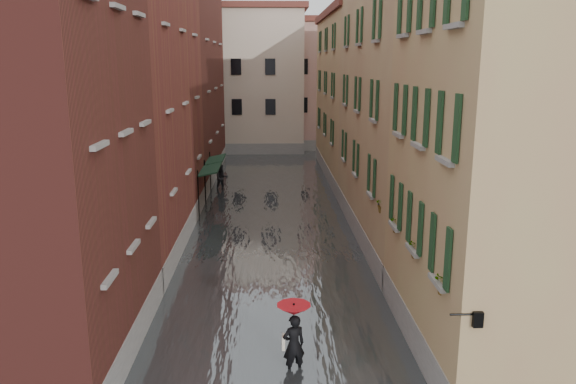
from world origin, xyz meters
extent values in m
plane|color=#565759|center=(0.00, 0.00, 0.00)|extent=(120.00, 120.00, 0.00)
cube|color=#4F5558|center=(0.00, 13.00, 0.10)|extent=(10.00, 60.00, 0.20)
cube|color=maroon|center=(-7.00, -2.00, 6.50)|extent=(6.00, 8.00, 13.00)
cube|color=brown|center=(-7.00, 9.00, 6.25)|extent=(6.00, 14.00, 12.50)
cube|color=maroon|center=(-7.00, 24.00, 7.00)|extent=(6.00, 16.00, 14.00)
cube|color=#AC7C58|center=(7.00, -2.00, 5.75)|extent=(6.00, 8.00, 11.50)
cube|color=tan|center=(7.00, 9.00, 6.50)|extent=(6.00, 14.00, 13.00)
cube|color=#AC7C58|center=(7.00, 24.00, 5.75)|extent=(6.00, 16.00, 11.50)
cube|color=beige|center=(-3.00, 38.00, 6.50)|extent=(12.00, 9.00, 13.00)
cube|color=tan|center=(6.00, 40.00, 6.00)|extent=(10.00, 9.00, 12.00)
cube|color=#15311F|center=(-3.45, 13.93, 2.55)|extent=(1.09, 3.13, 0.31)
cylinder|color=black|center=(-3.95, 12.37, 1.40)|extent=(0.06, 0.06, 2.80)
cylinder|color=black|center=(-3.95, 15.50, 1.40)|extent=(0.06, 0.06, 2.80)
cube|color=#15311F|center=(-3.45, 17.14, 2.55)|extent=(1.09, 2.96, 0.31)
cylinder|color=black|center=(-3.95, 15.66, 1.40)|extent=(0.06, 0.06, 2.80)
cylinder|color=black|center=(-3.95, 18.62, 1.40)|extent=(0.06, 0.06, 2.80)
cylinder|color=black|center=(4.05, -6.00, 3.10)|extent=(0.60, 0.05, 0.05)
cube|color=black|center=(4.35, -6.00, 3.00)|extent=(0.22, 0.22, 0.35)
cube|color=beige|center=(4.35, -6.00, 3.00)|extent=(0.14, 0.14, 0.24)
cube|color=brown|center=(4.12, -4.47, 3.15)|extent=(0.22, 0.85, 0.18)
imported|color=#265926|center=(4.12, -4.47, 3.57)|extent=(0.59, 0.51, 0.66)
cube|color=brown|center=(4.12, -1.88, 3.15)|extent=(0.22, 0.85, 0.18)
imported|color=#265926|center=(4.12, -1.88, 3.57)|extent=(0.59, 0.51, 0.66)
cube|color=brown|center=(4.12, 0.58, 3.15)|extent=(0.22, 0.85, 0.18)
imported|color=#265926|center=(4.12, 0.58, 3.57)|extent=(0.59, 0.51, 0.66)
cube|color=brown|center=(4.12, 3.07, 3.15)|extent=(0.22, 0.85, 0.18)
imported|color=#265926|center=(4.12, 3.07, 3.57)|extent=(0.59, 0.51, 0.66)
imported|color=black|center=(0.51, -3.11, 0.88)|extent=(0.74, 0.61, 1.76)
cube|color=beige|center=(0.23, -3.06, 0.95)|extent=(0.08, 0.30, 0.38)
cylinder|color=black|center=(0.51, -3.11, 1.35)|extent=(0.02, 0.02, 1.00)
cone|color=#B00B13|center=(0.51, -3.11, 1.92)|extent=(0.95, 0.95, 0.28)
imported|color=black|center=(-3.29, 19.42, 0.92)|extent=(1.06, 0.94, 1.84)
camera|label=1|loc=(-0.11, -17.05, 8.41)|focal=35.00mm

